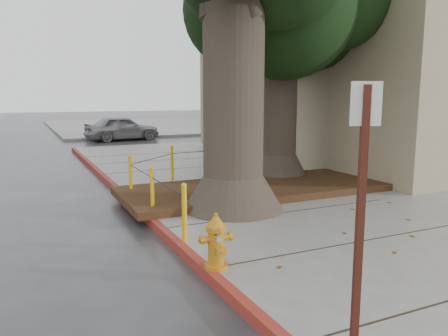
# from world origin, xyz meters

# --- Properties ---
(ground) EXTENTS (140.00, 140.00, 0.00)m
(ground) POSITION_xyz_m (0.00, 0.00, 0.00)
(ground) COLOR #28282B
(ground) RESTS_ON ground
(sidewalk_far) EXTENTS (16.00, 20.00, 0.15)m
(sidewalk_far) POSITION_xyz_m (6.00, 30.00, 0.07)
(sidewalk_far) COLOR slate
(sidewalk_far) RESTS_ON ground
(curb_red) EXTENTS (0.14, 26.00, 0.16)m
(curb_red) POSITION_xyz_m (-2.00, 2.50, 0.07)
(curb_red) COLOR maroon
(curb_red) RESTS_ON ground
(planter_bed) EXTENTS (6.40, 2.60, 0.16)m
(planter_bed) POSITION_xyz_m (0.90, 3.90, 0.23)
(planter_bed) COLOR black
(planter_bed) RESTS_ON sidewalk_main
(building_corner) EXTENTS (12.00, 13.00, 10.00)m
(building_corner) POSITION_xyz_m (10.00, 8.50, 5.00)
(building_corner) COLOR gray
(building_corner) RESTS_ON ground
(building_side_white) EXTENTS (10.00, 10.00, 9.00)m
(building_side_white) POSITION_xyz_m (16.00, 26.00, 4.50)
(building_side_white) COLOR silver
(building_side_white) RESTS_ON ground
(building_side_grey) EXTENTS (12.00, 14.00, 12.00)m
(building_side_grey) POSITION_xyz_m (22.00, 32.00, 6.00)
(building_side_grey) COLOR slate
(building_side_grey) RESTS_ON ground
(bollard_ring) EXTENTS (3.79, 5.39, 0.95)m
(bollard_ring) POSITION_xyz_m (-0.87, 4.38, 0.66)
(bollard_ring) COLOR #F0AC0D
(bollard_ring) RESTS_ON sidewalk_main
(fire_hydrant) EXTENTS (0.40, 0.35, 0.76)m
(fire_hydrant) POSITION_xyz_m (-1.90, -0.02, 0.52)
(fire_hydrant) COLOR orange
(fire_hydrant) RESTS_ON sidewalk_main
(signpost) EXTENTS (0.22, 0.11, 2.38)m
(signpost) POSITION_xyz_m (-1.81, -2.56, 1.50)
(signpost) COLOR #471911
(signpost) RESTS_ON sidewalk_main
(car_silver) EXTENTS (4.20, 2.09, 1.38)m
(car_silver) POSITION_xyz_m (1.07, 19.40, 0.69)
(car_silver) COLOR #96969B
(car_silver) RESTS_ON ground
(car_red) EXTENTS (3.79, 1.55, 1.22)m
(car_red) POSITION_xyz_m (12.46, 17.88, 0.61)
(car_red) COLOR maroon
(car_red) RESTS_ON ground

